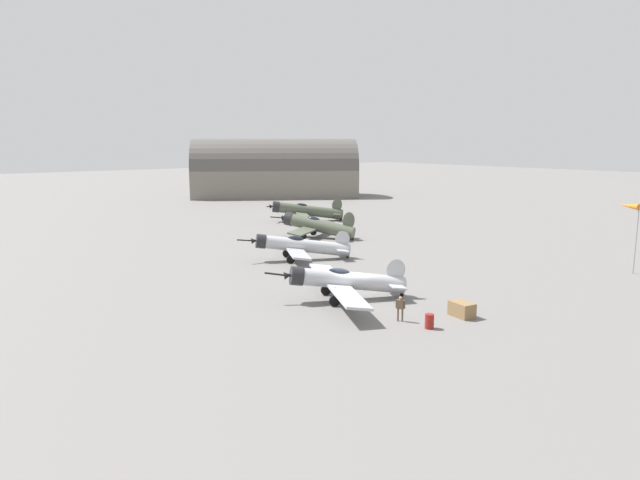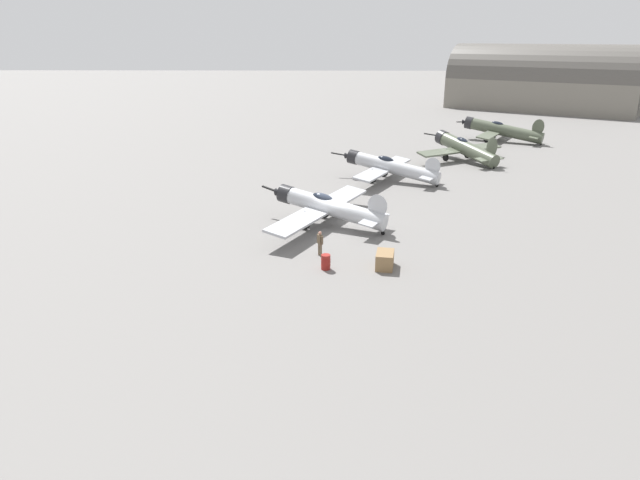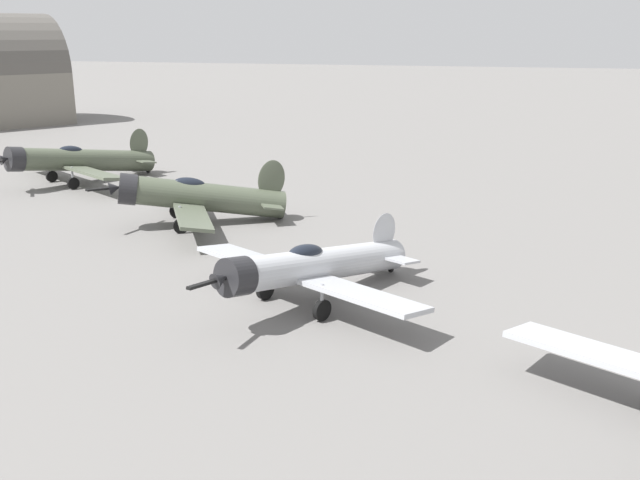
% 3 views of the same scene
% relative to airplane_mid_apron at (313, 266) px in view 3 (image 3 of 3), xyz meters
% --- Properties ---
extents(airplane_mid_apron, '(10.52, 10.65, 2.86)m').
position_rel_airplane_mid_apron_xyz_m(airplane_mid_apron, '(0.00, 0.00, 0.00)').
color(airplane_mid_apron, '#B7BABF').
rests_on(airplane_mid_apron, ground_plane).
extents(airplane_far_line, '(8.97, 10.70, 3.47)m').
position_rel_airplane_mid_apron_xyz_m(airplane_far_line, '(-9.41, 9.38, 0.09)').
color(airplane_far_line, '#4C5442').
rests_on(airplane_far_line, ground_plane).
extents(airplane_outer_stand, '(11.87, 10.86, 3.41)m').
position_rel_airplane_mid_apron_xyz_m(airplane_outer_stand, '(-22.13, 17.13, 0.13)').
color(airplane_outer_stand, '#4C5442').
rests_on(airplane_outer_stand, ground_plane).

